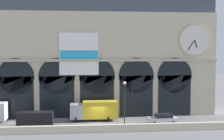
{
  "coord_description": "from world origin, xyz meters",
  "views": [
    {
      "loc": [
        -2.39,
        -46.6,
        11.22
      ],
      "look_at": [
        2.52,
        5.0,
        7.96
      ],
      "focal_mm": 49.68,
      "sensor_mm": 36.0,
      "label": 1
    }
  ],
  "objects_px": {
    "car_mideast": "(163,119)",
    "street_lamp_quayside": "(124,99)",
    "van_midwest": "(35,118)",
    "box_truck_center": "(95,110)"
  },
  "relations": [
    {
      "from": "car_mideast",
      "to": "van_midwest",
      "type": "bearing_deg",
      "value": 179.8
    },
    {
      "from": "van_midwest",
      "to": "box_truck_center",
      "type": "xyz_separation_m",
      "value": [
        8.85,
        3.13,
        0.45
      ]
    },
    {
      "from": "box_truck_center",
      "to": "street_lamp_quayside",
      "type": "xyz_separation_m",
      "value": [
        3.98,
        -6.34,
        2.71
      ]
    },
    {
      "from": "van_midwest",
      "to": "car_mideast",
      "type": "distance_m",
      "value": 19.18
    },
    {
      "from": "van_midwest",
      "to": "street_lamp_quayside",
      "type": "height_order",
      "value": "street_lamp_quayside"
    },
    {
      "from": "box_truck_center",
      "to": "car_mideast",
      "type": "relative_size",
      "value": 1.7
    },
    {
      "from": "car_mideast",
      "to": "street_lamp_quayside",
      "type": "distance_m",
      "value": 7.95
    },
    {
      "from": "box_truck_center",
      "to": "car_mideast",
      "type": "bearing_deg",
      "value": -17.2
    },
    {
      "from": "street_lamp_quayside",
      "to": "car_mideast",
      "type": "bearing_deg",
      "value": 26.33
    },
    {
      "from": "van_midwest",
      "to": "box_truck_center",
      "type": "distance_m",
      "value": 9.4
    }
  ]
}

